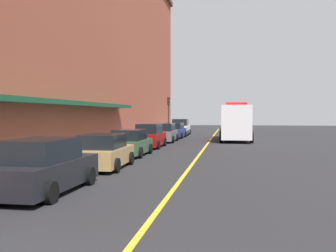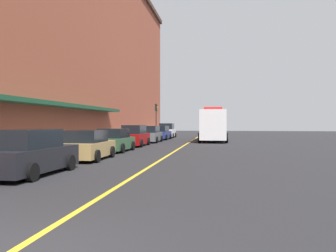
{
  "view_description": "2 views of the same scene",
  "coord_description": "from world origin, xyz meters",
  "px_view_note": "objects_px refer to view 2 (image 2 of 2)",
  "views": [
    {
      "loc": [
        1.85,
        -3.85,
        2.52
      ],
      "look_at": [
        -2.24,
        21.5,
        1.7
      ],
      "focal_mm": 41.16,
      "sensor_mm": 36.0,
      "label": 1
    },
    {
      "loc": [
        3.17,
        -4.79,
        1.98
      ],
      "look_at": [
        -1.03,
        23.01,
        1.71
      ],
      "focal_mm": 37.7,
      "sensor_mm": 36.0,
      "label": 2
    }
  ],
  "objects_px": {
    "parked_car_6": "(160,133)",
    "traffic_light_near": "(156,114)",
    "parked_car_3": "(115,141)",
    "box_truck": "(213,126)",
    "parked_car_2": "(87,146)",
    "parking_meter_2": "(153,130)",
    "parked_car_5": "(150,135)",
    "parked_car_7": "(167,131)",
    "parking_meter_0": "(100,136)",
    "parked_car_1": "(29,154)",
    "parked_car_4": "(135,136)"
  },
  "relations": [
    {
      "from": "parked_car_4",
      "to": "parking_meter_0",
      "type": "height_order",
      "value": "parked_car_4"
    },
    {
      "from": "parked_car_7",
      "to": "box_truck",
      "type": "bearing_deg",
      "value": -143.04
    },
    {
      "from": "parked_car_3",
      "to": "parking_meter_0",
      "type": "distance_m",
      "value": 1.53
    },
    {
      "from": "parked_car_6",
      "to": "parking_meter_0",
      "type": "relative_size",
      "value": 3.53
    },
    {
      "from": "parked_car_2",
      "to": "parked_car_5",
      "type": "distance_m",
      "value": 16.81
    },
    {
      "from": "parked_car_4",
      "to": "box_truck",
      "type": "distance_m",
      "value": 10.94
    },
    {
      "from": "parked_car_6",
      "to": "traffic_light_near",
      "type": "xyz_separation_m",
      "value": [
        -1.41,
        5.1,
        2.4
      ]
    },
    {
      "from": "box_truck",
      "to": "parking_meter_2",
      "type": "bearing_deg",
      "value": -128.28
    },
    {
      "from": "traffic_light_near",
      "to": "parked_car_5",
      "type": "bearing_deg",
      "value": -82.94
    },
    {
      "from": "parked_car_4",
      "to": "parking_meter_0",
      "type": "xyz_separation_m",
      "value": [
        -1.32,
        -4.89,
        0.23
      ]
    },
    {
      "from": "parked_car_3",
      "to": "box_truck",
      "type": "distance_m",
      "value": 15.83
    },
    {
      "from": "parked_car_1",
      "to": "parked_car_2",
      "type": "bearing_deg",
      "value": -0.16
    },
    {
      "from": "parked_car_2",
      "to": "parked_car_3",
      "type": "bearing_deg",
      "value": -0.13
    },
    {
      "from": "parked_car_1",
      "to": "box_truck",
      "type": "bearing_deg",
      "value": -13.18
    },
    {
      "from": "parked_car_3",
      "to": "parking_meter_2",
      "type": "bearing_deg",
      "value": 4.44
    },
    {
      "from": "parked_car_7",
      "to": "parked_car_6",
      "type": "bearing_deg",
      "value": 179.55
    },
    {
      "from": "parked_car_2",
      "to": "parked_car_6",
      "type": "relative_size",
      "value": 0.93
    },
    {
      "from": "parked_car_4",
      "to": "parked_car_5",
      "type": "relative_size",
      "value": 0.99
    },
    {
      "from": "parked_car_6",
      "to": "parked_car_7",
      "type": "relative_size",
      "value": 1.12
    },
    {
      "from": "box_truck",
      "to": "parking_meter_2",
      "type": "height_order",
      "value": "box_truck"
    },
    {
      "from": "parking_meter_0",
      "to": "traffic_light_near",
      "type": "bearing_deg",
      "value": 89.84
    },
    {
      "from": "parked_car_1",
      "to": "parked_car_3",
      "type": "relative_size",
      "value": 1.13
    },
    {
      "from": "parking_meter_0",
      "to": "parked_car_1",
      "type": "bearing_deg",
      "value": -83.35
    },
    {
      "from": "parked_car_2",
      "to": "parked_car_3",
      "type": "relative_size",
      "value": 1.05
    },
    {
      "from": "parked_car_2",
      "to": "parked_car_3",
      "type": "xyz_separation_m",
      "value": [
        -0.15,
        5.37,
        -0.0
      ]
    },
    {
      "from": "box_truck",
      "to": "parked_car_3",
      "type": "bearing_deg",
      "value": -24.33
    },
    {
      "from": "parked_car_7",
      "to": "parking_meter_2",
      "type": "height_order",
      "value": "parked_car_7"
    },
    {
      "from": "box_truck",
      "to": "parking_meter_2",
      "type": "xyz_separation_m",
      "value": [
        -7.71,
        5.99,
        -0.61
      ]
    },
    {
      "from": "parked_car_6",
      "to": "parked_car_5",
      "type": "bearing_deg",
      "value": -178.97
    },
    {
      "from": "parking_meter_0",
      "to": "parking_meter_2",
      "type": "distance_m",
      "value": 19.73
    },
    {
      "from": "traffic_light_near",
      "to": "box_truck",
      "type": "bearing_deg",
      "value": -45.98
    },
    {
      "from": "parked_car_2",
      "to": "parked_car_3",
      "type": "distance_m",
      "value": 5.37
    },
    {
      "from": "parked_car_3",
      "to": "parking_meter_2",
      "type": "relative_size",
      "value": 3.12
    },
    {
      "from": "parked_car_5",
      "to": "parking_meter_2",
      "type": "distance_m",
      "value": 9.11
    },
    {
      "from": "parked_car_3",
      "to": "parked_car_5",
      "type": "bearing_deg",
      "value": 0.25
    },
    {
      "from": "box_truck",
      "to": "parked_car_5",
      "type": "bearing_deg",
      "value": -64.98
    },
    {
      "from": "parked_car_4",
      "to": "parked_car_5",
      "type": "xyz_separation_m",
      "value": [
        0.1,
        5.84,
        -0.05
      ]
    },
    {
      "from": "parked_car_2",
      "to": "parked_car_6",
      "type": "distance_m",
      "value": 22.63
    },
    {
      "from": "parked_car_4",
      "to": "parked_car_6",
      "type": "bearing_deg",
      "value": -0.93
    },
    {
      "from": "parked_car_6",
      "to": "parking_meter_2",
      "type": "height_order",
      "value": "parked_car_6"
    },
    {
      "from": "parked_car_4",
      "to": "parked_car_5",
      "type": "distance_m",
      "value": 5.84
    },
    {
      "from": "parked_car_1",
      "to": "parked_car_7",
      "type": "bearing_deg",
      "value": 0.72
    },
    {
      "from": "parked_car_4",
      "to": "parked_car_7",
      "type": "bearing_deg",
      "value": -0.63
    },
    {
      "from": "parked_car_2",
      "to": "parked_car_7",
      "type": "height_order",
      "value": "parked_car_7"
    },
    {
      "from": "parked_car_7",
      "to": "parked_car_2",
      "type": "bearing_deg",
      "value": 179.34
    },
    {
      "from": "parked_car_6",
      "to": "parked_car_7",
      "type": "height_order",
      "value": "parked_car_7"
    },
    {
      "from": "parking_meter_0",
      "to": "traffic_light_near",
      "type": "xyz_separation_m",
      "value": [
        0.06,
        21.65,
        2.1
      ]
    },
    {
      "from": "parked_car_3",
      "to": "parked_car_4",
      "type": "height_order",
      "value": "parked_car_4"
    },
    {
      "from": "parked_car_5",
      "to": "parked_car_6",
      "type": "relative_size",
      "value": 0.98
    },
    {
      "from": "parked_car_1",
      "to": "parked_car_5",
      "type": "relative_size",
      "value": 1.03
    }
  ]
}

